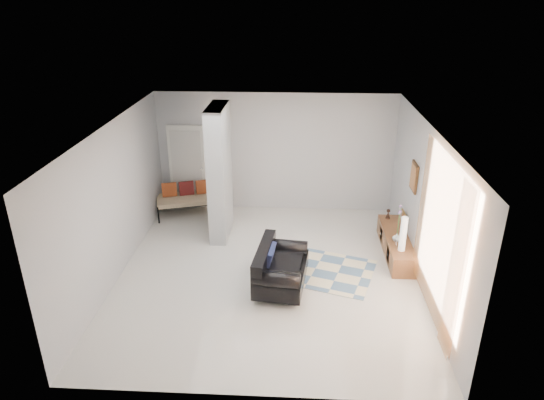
{
  "coord_description": "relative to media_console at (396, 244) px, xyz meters",
  "views": [
    {
      "loc": [
        0.5,
        -7.78,
        4.9
      ],
      "look_at": [
        0.05,
        0.6,
        1.24
      ],
      "focal_mm": 32.0,
      "sensor_mm": 36.0,
      "label": 1
    }
  ],
  "objects": [
    {
      "name": "partition_column",
      "position": [
        -3.62,
        0.7,
        1.2
      ],
      "size": [
        0.35,
        1.2,
        2.8
      ],
      "primitive_type": "cube",
      "color": "#9FA4A6",
      "rests_on": "floor"
    },
    {
      "name": "media_console",
      "position": [
        0.0,
        0.0,
        0.0
      ],
      "size": [
        0.45,
        1.95,
        0.8
      ],
      "color": "brown",
      "rests_on": "floor"
    },
    {
      "name": "curtain",
      "position": [
        0.15,
        -2.05,
        1.25
      ],
      "size": [
        0.0,
        2.55,
        2.55
      ],
      "primitive_type": "plane",
      "rotation": [
        1.57,
        0.0,
        1.57
      ],
      "color": "orange",
      "rests_on": "wall_right"
    },
    {
      "name": "wall_back",
      "position": [
        -2.52,
        2.1,
        1.2
      ],
      "size": [
        6.0,
        0.0,
        6.0
      ],
      "primitive_type": "plane",
      "rotation": [
        1.57,
        0.0,
        0.0
      ],
      "color": "#B4B6B9",
      "rests_on": "ground"
    },
    {
      "name": "daybed",
      "position": [
        -4.45,
        1.67,
        0.21
      ],
      "size": [
        1.85,
        1.18,
        0.77
      ],
      "rotation": [
        0.0,
        0.0,
        0.29
      ],
      "color": "black",
      "rests_on": "floor"
    },
    {
      "name": "bronze_figurine",
      "position": [
        -0.05,
        0.78,
        0.3
      ],
      "size": [
        0.12,
        0.12,
        0.21
      ],
      "primitive_type": null,
      "rotation": [
        0.0,
        0.0,
        0.11
      ],
      "color": "black",
      "rests_on": "media_console"
    },
    {
      "name": "ceiling",
      "position": [
        -2.52,
        -0.9,
        2.6
      ],
      "size": [
        6.0,
        6.0,
        0.0
      ],
      "primitive_type": "plane",
      "rotation": [
        3.14,
        0.0,
        0.0
      ],
      "color": "white",
      "rests_on": "wall_back"
    },
    {
      "name": "loveseat",
      "position": [
        -2.31,
        -1.3,
        0.16
      ],
      "size": [
        0.99,
        1.51,
        0.76
      ],
      "rotation": [
        0.0,
        0.0,
        -0.12
      ],
      "color": "silver",
      "rests_on": "floor"
    },
    {
      "name": "area_rug",
      "position": [
        -1.62,
        -0.7,
        -0.2
      ],
      "size": [
        2.45,
        2.0,
        0.01
      ],
      "primitive_type": "cube",
      "rotation": [
        0.0,
        0.0,
        -0.31
      ],
      "color": "beige",
      "rests_on": "floor"
    },
    {
      "name": "wall_left",
      "position": [
        -5.27,
        -0.9,
        1.2
      ],
      "size": [
        0.0,
        6.0,
        6.0
      ],
      "primitive_type": "plane",
      "rotation": [
        1.57,
        0.0,
        1.57
      ],
      "color": "#B4B6B9",
      "rests_on": "ground"
    },
    {
      "name": "cylinder_lamp",
      "position": [
        -0.02,
        -0.59,
        0.53
      ],
      "size": [
        0.12,
        0.12,
        0.68
      ],
      "primitive_type": "cylinder",
      "color": "silver",
      "rests_on": "media_console"
    },
    {
      "name": "wall_art",
      "position": [
        0.2,
        -0.0,
        1.45
      ],
      "size": [
        0.04,
        0.45,
        0.55
      ],
      "primitive_type": "cube",
      "color": "#3E2511",
      "rests_on": "wall_right"
    },
    {
      "name": "wall_front",
      "position": [
        -2.52,
        -3.9,
        1.2
      ],
      "size": [
        6.0,
        0.0,
        6.0
      ],
      "primitive_type": "plane",
      "rotation": [
        -1.57,
        0.0,
        0.0
      ],
      "color": "#B4B6B9",
      "rests_on": "ground"
    },
    {
      "name": "wall_right",
      "position": [
        0.23,
        -0.9,
        1.2
      ],
      "size": [
        0.0,
        6.0,
        6.0
      ],
      "primitive_type": "plane",
      "rotation": [
        1.57,
        0.0,
        -1.57
      ],
      "color": "#B4B6B9",
      "rests_on": "ground"
    },
    {
      "name": "vase",
      "position": [
        -0.05,
        -0.25,
        0.28
      ],
      "size": [
        0.19,
        0.19,
        0.18
      ],
      "primitive_type": "imported",
      "rotation": [
        0.0,
        0.0,
        -0.1
      ],
      "color": "silver",
      "rests_on": "media_console"
    },
    {
      "name": "hallway_door",
      "position": [
        -4.62,
        2.06,
        0.82
      ],
      "size": [
        0.85,
        0.06,
        2.04
      ],
      "primitive_type": "cube",
      "color": "white",
      "rests_on": "floor"
    },
    {
      "name": "floor",
      "position": [
        -2.52,
        -0.9,
        -0.2
      ],
      "size": [
        6.0,
        6.0,
        0.0
      ],
      "primitive_type": "plane",
      "color": "beige",
      "rests_on": "ground"
    }
  ]
}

